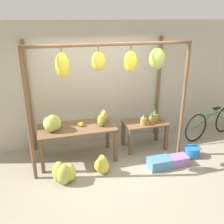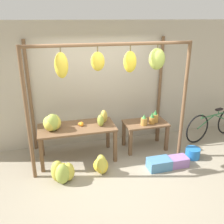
{
  "view_description": "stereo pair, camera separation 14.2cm",
  "coord_description": "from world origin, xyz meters",
  "px_view_note": "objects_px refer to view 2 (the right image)",
  "views": [
    {
      "loc": [
        -1.25,
        -3.89,
        2.85
      ],
      "look_at": [
        0.13,
        0.78,
        0.99
      ],
      "focal_mm": 40.0,
      "sensor_mm": 36.0,
      "label": 1
    },
    {
      "loc": [
        -1.11,
        -3.92,
        2.85
      ],
      "look_at": [
        0.13,
        0.78,
        0.99
      ],
      "focal_mm": 40.0,
      "sensor_mm": 36.0,
      "label": 2
    }
  ],
  "objects_px": {
    "fruit_crate_white": "(159,164)",
    "blue_bucket": "(193,153)",
    "parked_bicycle": "(213,124)",
    "banana_pile_on_table": "(52,123)",
    "papaya_pile": "(102,119)",
    "orange_pile": "(81,124)",
    "banana_pile_ground_left": "(63,172)",
    "pineapple_cluster": "(151,119)",
    "fruit_crate_purple": "(177,161)",
    "banana_pile_ground_right": "(101,165)"
  },
  "relations": [
    {
      "from": "blue_bucket",
      "to": "fruit_crate_purple",
      "type": "bearing_deg",
      "value": -157.44
    },
    {
      "from": "orange_pile",
      "to": "banana_pile_ground_left",
      "type": "distance_m",
      "value": 1.07
    },
    {
      "from": "banana_pile_ground_left",
      "to": "papaya_pile",
      "type": "xyz_separation_m",
      "value": [
        0.91,
        0.72,
        0.67
      ]
    },
    {
      "from": "fruit_crate_white",
      "to": "papaya_pile",
      "type": "xyz_separation_m",
      "value": [
        -0.98,
        0.79,
        0.76
      ]
    },
    {
      "from": "banana_pile_ground_right",
      "to": "parked_bicycle",
      "type": "xyz_separation_m",
      "value": [
        3.02,
        0.78,
        0.2
      ]
    },
    {
      "from": "papaya_pile",
      "to": "orange_pile",
      "type": "bearing_deg",
      "value": 173.87
    },
    {
      "from": "banana_pile_ground_right",
      "to": "fruit_crate_purple",
      "type": "relative_size",
      "value": 1.05
    },
    {
      "from": "banana_pile_on_table",
      "to": "papaya_pile",
      "type": "height_order",
      "value": "banana_pile_on_table"
    },
    {
      "from": "banana_pile_on_table",
      "to": "fruit_crate_purple",
      "type": "bearing_deg",
      "value": -17.75
    },
    {
      "from": "banana_pile_ground_left",
      "to": "fruit_crate_white",
      "type": "relative_size",
      "value": 1.06
    },
    {
      "from": "fruit_crate_white",
      "to": "parked_bicycle",
      "type": "bearing_deg",
      "value": 26.68
    },
    {
      "from": "fruit_crate_white",
      "to": "blue_bucket",
      "type": "xyz_separation_m",
      "value": [
        0.88,
        0.2,
        0.0
      ]
    },
    {
      "from": "blue_bucket",
      "to": "fruit_crate_purple",
      "type": "xyz_separation_m",
      "value": [
        -0.47,
        -0.2,
        -0.01
      ]
    },
    {
      "from": "banana_pile_on_table",
      "to": "orange_pile",
      "type": "distance_m",
      "value": 0.59
    },
    {
      "from": "blue_bucket",
      "to": "fruit_crate_purple",
      "type": "distance_m",
      "value": 0.51
    },
    {
      "from": "banana_pile_on_table",
      "to": "papaya_pile",
      "type": "bearing_deg",
      "value": 0.69
    },
    {
      "from": "fruit_crate_purple",
      "to": "parked_bicycle",
      "type": "bearing_deg",
      "value": 32.51
    },
    {
      "from": "pineapple_cluster",
      "to": "banana_pile_ground_left",
      "type": "xyz_separation_m",
      "value": [
        -2.01,
        -0.73,
        -0.56
      ]
    },
    {
      "from": "parked_bicycle",
      "to": "fruit_crate_purple",
      "type": "xyz_separation_m",
      "value": [
        -1.46,
        -0.93,
        -0.28
      ]
    },
    {
      "from": "banana_pile_ground_left",
      "to": "blue_bucket",
      "type": "distance_m",
      "value": 2.77
    },
    {
      "from": "pineapple_cluster",
      "to": "banana_pile_ground_left",
      "type": "bearing_deg",
      "value": -160.08
    },
    {
      "from": "orange_pile",
      "to": "papaya_pile",
      "type": "relative_size",
      "value": 0.35
    },
    {
      "from": "banana_pile_ground_right",
      "to": "blue_bucket",
      "type": "bearing_deg",
      "value": 1.26
    },
    {
      "from": "pineapple_cluster",
      "to": "fruit_crate_white",
      "type": "distance_m",
      "value": 1.04
    },
    {
      "from": "blue_bucket",
      "to": "banana_pile_on_table",
      "type": "bearing_deg",
      "value": 168.71
    },
    {
      "from": "banana_pile_ground_right",
      "to": "papaya_pile",
      "type": "xyz_separation_m",
      "value": [
        0.17,
        0.63,
        0.7
      ]
    },
    {
      "from": "orange_pile",
      "to": "blue_bucket",
      "type": "distance_m",
      "value": 2.47
    },
    {
      "from": "pineapple_cluster",
      "to": "banana_pile_ground_left",
      "type": "height_order",
      "value": "pineapple_cluster"
    },
    {
      "from": "blue_bucket",
      "to": "papaya_pile",
      "type": "distance_m",
      "value": 2.09
    },
    {
      "from": "banana_pile_on_table",
      "to": "banana_pile_ground_right",
      "type": "xyz_separation_m",
      "value": [
        0.84,
        -0.62,
        -0.73
      ]
    },
    {
      "from": "papaya_pile",
      "to": "banana_pile_on_table",
      "type": "bearing_deg",
      "value": -179.31
    },
    {
      "from": "banana_pile_ground_right",
      "to": "parked_bicycle",
      "type": "height_order",
      "value": "parked_bicycle"
    },
    {
      "from": "fruit_crate_white",
      "to": "blue_bucket",
      "type": "height_order",
      "value": "blue_bucket"
    },
    {
      "from": "banana_pile_on_table",
      "to": "blue_bucket",
      "type": "height_order",
      "value": "banana_pile_on_table"
    },
    {
      "from": "banana_pile_on_table",
      "to": "parked_bicycle",
      "type": "bearing_deg",
      "value": 2.43
    },
    {
      "from": "fruit_crate_white",
      "to": "blue_bucket",
      "type": "bearing_deg",
      "value": 13.05
    },
    {
      "from": "pineapple_cluster",
      "to": "banana_pile_ground_right",
      "type": "height_order",
      "value": "pineapple_cluster"
    },
    {
      "from": "banana_pile_on_table",
      "to": "fruit_crate_purple",
      "type": "distance_m",
      "value": 2.64
    },
    {
      "from": "banana_pile_on_table",
      "to": "fruit_crate_white",
      "type": "xyz_separation_m",
      "value": [
        1.99,
        -0.78,
        -0.79
      ]
    },
    {
      "from": "banana_pile_ground_right",
      "to": "fruit_crate_white",
      "type": "xyz_separation_m",
      "value": [
        1.15,
        -0.16,
        -0.06
      ]
    },
    {
      "from": "banana_pile_ground_left",
      "to": "banana_pile_ground_right",
      "type": "xyz_separation_m",
      "value": [
        0.74,
        0.09,
        -0.03
      ]
    },
    {
      "from": "fruit_crate_white",
      "to": "banana_pile_on_table",
      "type": "bearing_deg",
      "value": 158.69
    },
    {
      "from": "banana_pile_ground_left",
      "to": "banana_pile_on_table",
      "type": "bearing_deg",
      "value": 98.24
    },
    {
      "from": "banana_pile_ground_right",
      "to": "pineapple_cluster",
      "type": "bearing_deg",
      "value": 26.77
    },
    {
      "from": "orange_pile",
      "to": "parked_bicycle",
      "type": "distance_m",
      "value": 3.31
    },
    {
      "from": "fruit_crate_purple",
      "to": "papaya_pile",
      "type": "bearing_deg",
      "value": 150.67
    },
    {
      "from": "blue_bucket",
      "to": "papaya_pile",
      "type": "height_order",
      "value": "papaya_pile"
    },
    {
      "from": "banana_pile_ground_left",
      "to": "papaya_pile",
      "type": "relative_size",
      "value": 1.38
    },
    {
      "from": "banana_pile_ground_left",
      "to": "fruit_crate_white",
      "type": "bearing_deg",
      "value": -2.17
    },
    {
      "from": "banana_pile_ground_right",
      "to": "papaya_pile",
      "type": "relative_size",
      "value": 1.24
    }
  ]
}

